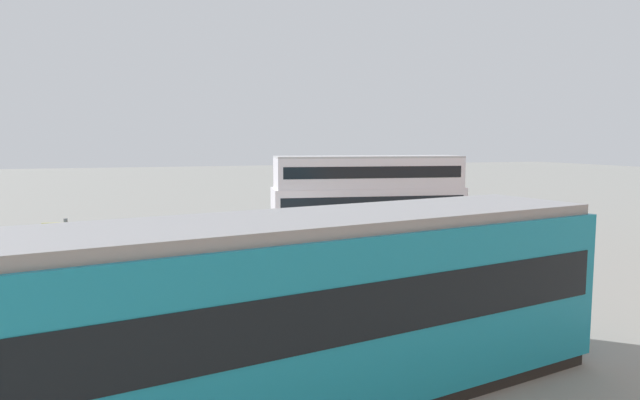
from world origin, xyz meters
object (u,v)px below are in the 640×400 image
object	(u,v)px
pedestrian_crossing	(430,255)
tram_yellow	(294,310)
double_decker_bus	(368,191)
pedestrian_near_railing	(177,260)
info_sign	(67,247)

from	to	relation	value
pedestrian_crossing	tram_yellow	bearing A→B (deg)	45.91
double_decker_bus	pedestrian_crossing	xyz separation A→B (m)	(2.73, 11.30, -1.02)
pedestrian_near_railing	info_sign	bearing A→B (deg)	25.85
tram_yellow	pedestrian_crossing	world-z (taller)	tram_yellow
double_decker_bus	pedestrian_near_railing	bearing A→B (deg)	41.84
tram_yellow	pedestrian_crossing	size ratio (longest dim) A/B	7.69
tram_yellow	pedestrian_crossing	distance (m)	9.24
double_decker_bus	pedestrian_near_railing	distance (m)	14.13
double_decker_bus	info_sign	distance (m)	17.24
pedestrian_near_railing	info_sign	distance (m)	3.36
double_decker_bus	tram_yellow	bearing A→B (deg)	62.99
tram_yellow	pedestrian_crossing	bearing A→B (deg)	-134.09
double_decker_bus	pedestrian_crossing	bearing A→B (deg)	76.43
double_decker_bus	tram_yellow	size ratio (longest dim) A/B	0.83
double_decker_bus	info_sign	xyz separation A→B (m)	(13.42, 10.82, -0.18)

